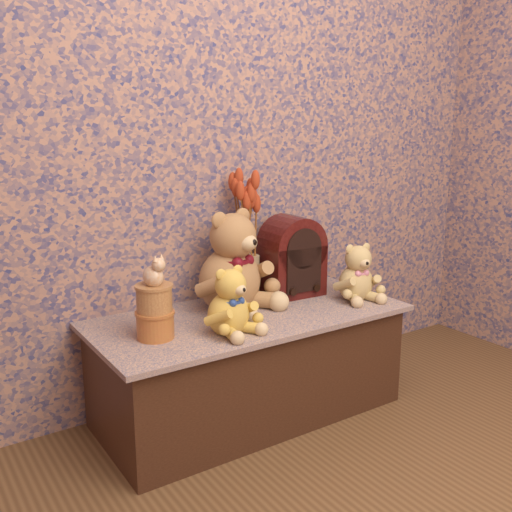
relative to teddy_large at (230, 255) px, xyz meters
The scene contains 10 objects.
display_shelf 0.44m from the teddy_large, 80.82° to the right, with size 1.23×0.58×0.42m, color navy.
teddy_large is the anchor object (origin of this frame).
teddy_medium 0.30m from the teddy_large, 122.04° to the right, with size 0.20×0.24×0.26m, color gold, non-canonical shape.
teddy_small 0.54m from the teddy_large, 21.33° to the right, with size 0.20×0.24×0.26m, color tan, non-canonical shape.
cathedral_radio 0.32m from the teddy_large, ahead, with size 0.25×0.18×0.34m, color #3B0B0A, non-canonical shape.
ceramic_vase 0.18m from the teddy_large, 26.97° to the left, with size 0.11×0.11×0.19m, color tan.
dried_stalks 0.21m from the teddy_large, 26.97° to the left, with size 0.20×0.20×0.39m, color #AE391B, non-canonical shape.
biscuit_tin_lower 0.45m from the teddy_large, 158.53° to the right, with size 0.13×0.13×0.09m, color gold.
biscuit_tin_upper 0.43m from the teddy_large, 158.53° to the right, with size 0.12×0.12×0.09m, color tan.
cat_figurine 0.42m from the teddy_large, 158.53° to the right, with size 0.08×0.09×0.11m, color silver, non-canonical shape.
Camera 1 is at (-1.17, -0.59, 1.16)m, focal length 40.79 mm.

